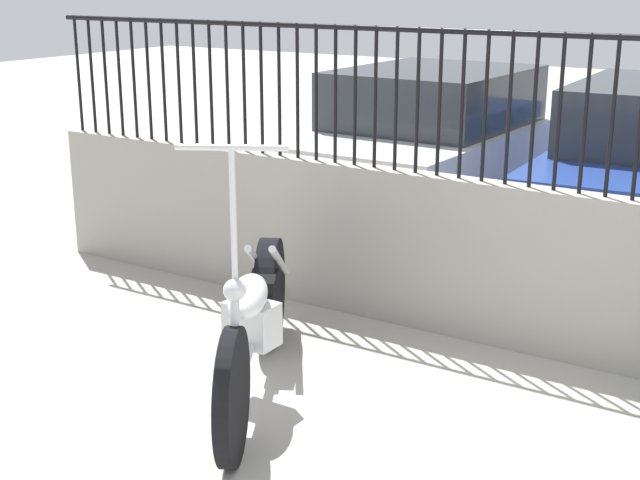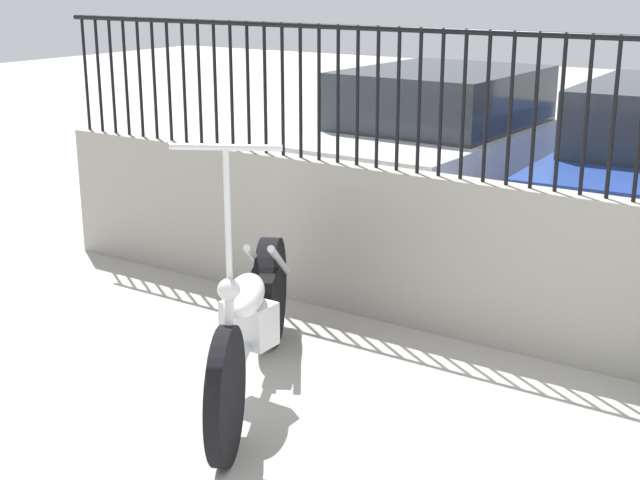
{
  "view_description": "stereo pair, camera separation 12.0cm",
  "coord_description": "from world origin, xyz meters",
  "views": [
    {
      "loc": [
        0.14,
        -2.52,
        2.25
      ],
      "look_at": [
        -2.63,
        1.85,
        0.7
      ],
      "focal_mm": 50.0,
      "sensor_mm": 36.0,
      "label": 1
    },
    {
      "loc": [
        0.24,
        -2.46,
        2.25
      ],
      "look_at": [
        -2.63,
        1.85,
        0.7
      ],
      "focal_mm": 50.0,
      "sensor_mm": 36.0,
      "label": 2
    }
  ],
  "objects": [
    {
      "name": "motorcycle_silver",
      "position": [
        -2.65,
        1.2,
        0.41
      ],
      "size": [
        1.12,
        1.92,
        1.51
      ],
      "rotation": [
        0.0,
        0.0,
        -1.07
      ],
      "color": "black",
      "rests_on": "ground_plane"
    },
    {
      "name": "car_white",
      "position": [
        -3.56,
        5.52,
        0.69
      ],
      "size": [
        1.82,
        4.07,
        1.38
      ],
      "rotation": [
        0.0,
        0.0,
        1.55
      ],
      "color": "black",
      "rests_on": "ground_plane"
    }
  ]
}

